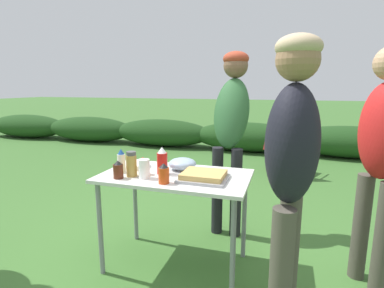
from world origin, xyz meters
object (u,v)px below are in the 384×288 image
object	(u,v)px
folding_table	(175,184)
camp_chair_green_behind_table	(284,145)
food_tray	(204,176)
plate_stack	(134,165)
hot_sauce_bottle	(164,174)
paper_cup_stack	(144,169)
standing_person_in_gray_fleece	(291,160)
ketchup_bottle	(162,161)
mayo_bottle	(121,161)
standing_person_with_beanie	(231,117)
spice_jar	(131,164)
mustard_bottle	(143,166)
mixing_bowl	(182,164)
bbq_sauce_bottle	(118,170)
standing_person_in_red_jacket	(382,148)

from	to	relation	value
folding_table	camp_chair_green_behind_table	bearing A→B (deg)	75.05
food_tray	plate_stack	distance (m)	0.65
food_tray	hot_sauce_bottle	size ratio (longest dim) A/B	2.37
paper_cup_stack	standing_person_in_gray_fleece	size ratio (longest dim) A/B	0.08
folding_table	ketchup_bottle	world-z (taller)	ketchup_bottle
mayo_bottle	camp_chair_green_behind_table	distance (m)	3.19
camp_chair_green_behind_table	hot_sauce_bottle	bearing A→B (deg)	-78.97
ketchup_bottle	standing_person_with_beanie	bearing A→B (deg)	63.40
hot_sauce_bottle	standing_person_in_gray_fleece	bearing A→B (deg)	-13.73
plate_stack	spice_jar	xyz separation A→B (m)	(0.10, -0.23, 0.07)
spice_jar	mustard_bottle	bearing A→B (deg)	51.43
camp_chair_green_behind_table	mustard_bottle	bearing A→B (deg)	-83.79
paper_cup_stack	camp_chair_green_behind_table	bearing A→B (deg)	72.60
folding_table	mustard_bottle	world-z (taller)	mustard_bottle
mixing_bowl	mustard_bottle	size ratio (longest dim) A/B	1.65
paper_cup_stack	folding_table	bearing A→B (deg)	39.52
folding_table	spice_jar	size ratio (longest dim) A/B	5.95
folding_table	food_tray	world-z (taller)	food_tray
bbq_sauce_bottle	camp_chair_green_behind_table	xyz separation A→B (m)	(1.12, 3.08, -0.33)
paper_cup_stack	mayo_bottle	size ratio (longest dim) A/B	0.75
standing_person_in_red_jacket	camp_chair_green_behind_table	size ratio (longest dim) A/B	1.97
plate_stack	hot_sauce_bottle	distance (m)	0.50
hot_sauce_bottle	standing_person_with_beanie	size ratio (longest dim) A/B	0.08
bbq_sauce_bottle	ketchup_bottle	distance (m)	0.33
bbq_sauce_bottle	hot_sauce_bottle	world-z (taller)	hot_sauce_bottle
plate_stack	bbq_sauce_bottle	world-z (taller)	bbq_sauce_bottle
mixing_bowl	standing_person_with_beanie	world-z (taller)	standing_person_with_beanie
spice_jar	hot_sauce_bottle	world-z (taller)	spice_jar
spice_jar	standing_person_with_beanie	xyz separation A→B (m)	(0.57, 0.88, 0.27)
mixing_bowl	ketchup_bottle	bearing A→B (deg)	-123.53
plate_stack	folding_table	bearing A→B (deg)	-14.23
food_tray	camp_chair_green_behind_table	xyz separation A→B (m)	(0.53, 2.93, -0.30)
plate_stack	ketchup_bottle	xyz separation A→B (m)	(0.29, -0.11, 0.08)
standing_person_with_beanie	bbq_sauce_bottle	bearing A→B (deg)	-120.42
mixing_bowl	bbq_sauce_bottle	world-z (taller)	bbq_sauce_bottle
ketchup_bottle	hot_sauce_bottle	world-z (taller)	ketchup_bottle
mixing_bowl	mayo_bottle	size ratio (longest dim) A/B	1.18
paper_cup_stack	ketchup_bottle	size ratio (longest dim) A/B	0.67
spice_jar	standing_person_in_red_jacket	size ratio (longest dim) A/B	0.11
mayo_bottle	spice_jar	bearing A→B (deg)	-27.47
mustard_bottle	hot_sauce_bottle	xyz separation A→B (m)	(0.23, -0.15, 0.00)
mixing_bowl	spice_jar	size ratio (longest dim) A/B	1.18
mixing_bowl	standing_person_in_red_jacket	bearing A→B (deg)	1.17
plate_stack	camp_chair_green_behind_table	bearing A→B (deg)	67.34
plate_stack	standing_person_with_beanie	distance (m)	1.00
standing_person_in_red_jacket	plate_stack	bearing A→B (deg)	-117.60
plate_stack	spice_jar	distance (m)	0.27
mixing_bowl	standing_person_with_beanie	distance (m)	0.74
ketchup_bottle	mayo_bottle	world-z (taller)	ketchup_bottle
ketchup_bottle	standing_person_in_red_jacket	distance (m)	1.49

